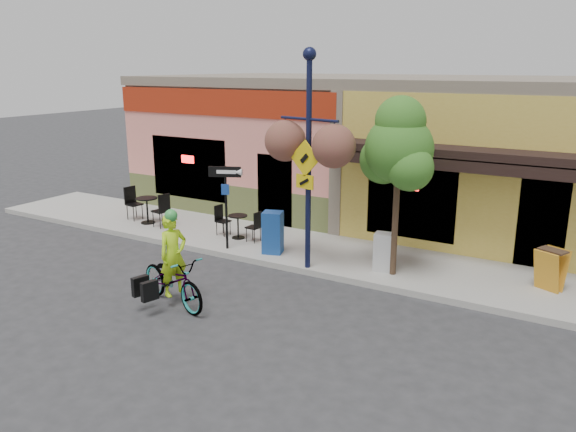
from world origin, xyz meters
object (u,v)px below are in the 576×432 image
object	(u,v)px
one_way_sign	(226,208)
lamp_post	(309,162)
building	(417,147)
bicycle	(173,280)
street_tree	(397,187)
cyclist_rider	(174,266)
newspaper_box_blue	(273,232)
newspaper_box_grey	(383,252)

from	to	relation	value
one_way_sign	lamp_post	bearing A→B (deg)	-28.01
building	one_way_sign	distance (m)	7.34
bicycle	one_way_sign	size ratio (longest dim) A/B	0.95
one_way_sign	street_tree	size ratio (longest dim) A/B	0.53
building	cyclist_rider	bearing A→B (deg)	-100.81
cyclist_rider	bicycle	bearing A→B (deg)	105.90
newspaper_box_blue	street_tree	xyz separation A→B (m)	(3.23, 0.10, 1.53)
newspaper_box_blue	bicycle	bearing A→B (deg)	-111.11
lamp_post	one_way_sign	bearing A→B (deg)	-173.57
bicycle	one_way_sign	distance (m)	3.44
one_way_sign	newspaper_box_grey	bearing A→B (deg)	-16.44
cyclist_rider	street_tree	size ratio (longest dim) A/B	0.41
lamp_post	street_tree	distance (m)	2.08
bicycle	lamp_post	bearing A→B (deg)	-11.04
building	newspaper_box_blue	size ratio (longest dim) A/B	16.65
building	newspaper_box_grey	distance (m)	6.46
bicycle	cyclist_rider	xyz separation A→B (m)	(0.05, 0.00, 0.31)
building	lamp_post	xyz separation A→B (m)	(-0.39, -6.85, 0.46)
bicycle	street_tree	size ratio (longest dim) A/B	0.51
building	newspaper_box_grey	world-z (taller)	building
bicycle	newspaper_box_grey	distance (m)	4.94
street_tree	lamp_post	bearing A→B (deg)	-162.81
one_way_sign	newspaper_box_grey	xyz separation A→B (m)	(4.16, 0.55, -0.65)
newspaper_box_blue	street_tree	size ratio (longest dim) A/B	0.26
street_tree	cyclist_rider	bearing A→B (deg)	-133.30
one_way_sign	street_tree	distance (m)	4.57
one_way_sign	newspaper_box_blue	world-z (taller)	one_way_sign
newspaper_box_grey	street_tree	size ratio (longest dim) A/B	0.22
lamp_post	newspaper_box_blue	distance (m)	2.44
building	one_way_sign	bearing A→B (deg)	-113.54
cyclist_rider	lamp_post	distance (m)	3.86
newspaper_box_grey	street_tree	distance (m)	1.65
building	bicycle	size ratio (longest dim) A/B	8.69
newspaper_box_grey	street_tree	bearing A→B (deg)	-33.02
building	newspaper_box_grey	xyz separation A→B (m)	(1.25, -6.12, -1.65)
bicycle	one_way_sign	xyz separation A→B (m)	(-0.97, 3.22, 0.71)
lamp_post	newspaper_box_blue	bearing A→B (deg)	169.35
cyclist_rider	lamp_post	world-z (taller)	lamp_post
cyclist_rider	street_tree	distance (m)	5.19
cyclist_rider	lamp_post	bearing A→B (deg)	-10.29
building	newspaper_box_blue	distance (m)	6.75
bicycle	newspaper_box_grey	size ratio (longest dim) A/B	2.31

